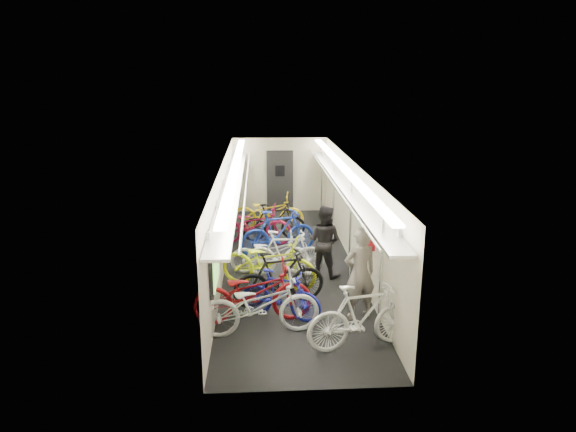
{
  "coord_description": "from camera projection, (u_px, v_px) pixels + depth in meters",
  "views": [
    {
      "loc": [
        -0.68,
        -11.34,
        4.32
      ],
      "look_at": [
        -0.01,
        0.16,
        1.15
      ],
      "focal_mm": 32.0,
      "sensor_mm": 36.0,
      "label": 1
    }
  ],
  "objects": [
    {
      "name": "passenger_near",
      "position": [
        360.0,
        273.0,
        9.28
      ],
      "size": [
        0.71,
        0.56,
        1.71
      ],
      "primitive_type": "imported",
      "rotation": [
        0.0,
        0.0,
        3.41
      ],
      "color": "gray",
      "rests_on": "ground"
    },
    {
      "name": "passenger_mid",
      "position": [
        324.0,
        241.0,
        11.26
      ],
      "size": [
        0.98,
        0.93,
        1.61
      ],
      "primitive_type": "imported",
      "rotation": [
        0.0,
        0.0,
        2.59
      ],
      "color": "black",
      "rests_on": "ground"
    },
    {
      "name": "bicycle_11",
      "position": [
        363.0,
        316.0,
        8.26
      ],
      "size": [
        1.95,
        0.9,
        1.13
      ],
      "primitive_type": "imported",
      "rotation": [
        0.0,
        0.0,
        1.78
      ],
      "color": "white",
      "rests_on": "ground"
    },
    {
      "name": "bicycle_2",
      "position": [
        252.0,
        293.0,
        9.16
      ],
      "size": [
        2.22,
        0.95,
        1.13
      ],
      "primitive_type": "imported",
      "rotation": [
        0.0,
        0.0,
        1.66
      ],
      "color": "maroon",
      "rests_on": "ground"
    },
    {
      "name": "bicycle_9",
      "position": [
        274.0,
        222.0,
        13.74
      ],
      "size": [
        1.77,
        0.71,
        1.03
      ],
      "primitive_type": "imported",
      "rotation": [
        0.0,
        0.0,
        1.7
      ],
      "color": "black",
      "rests_on": "ground"
    },
    {
      "name": "bicycle_8",
      "position": [
        254.0,
        225.0,
        13.44
      ],
      "size": [
        2.09,
        1.0,
        1.06
      ],
      "primitive_type": "imported",
      "rotation": [
        0.0,
        0.0,
        1.42
      ],
      "color": "maroon",
      "rests_on": "ground"
    },
    {
      "name": "bicycle_4",
      "position": [
        269.0,
        262.0,
        10.71
      ],
      "size": [
        2.19,
        1.36,
        1.09
      ],
      "primitive_type": "imported",
      "rotation": [
        0.0,
        0.0,
        1.23
      ],
      "color": "#DCED16",
      "rests_on": "ground"
    },
    {
      "name": "bicycle_0",
      "position": [
        259.0,
        305.0,
        8.72
      ],
      "size": [
        2.14,
        0.94,
        1.09
      ],
      "primitive_type": "imported",
      "rotation": [
        0.0,
        0.0,
        1.68
      ],
      "color": "silver",
      "rests_on": "ground"
    },
    {
      "name": "bicycle_5",
      "position": [
        285.0,
        253.0,
        11.31
      ],
      "size": [
        1.76,
        0.56,
        1.05
      ],
      "primitive_type": "imported",
      "rotation": [
        0.0,
        0.0,
        1.53
      ],
      "color": "white",
      "rests_on": "ground"
    },
    {
      "name": "bicycle_3",
      "position": [
        279.0,
        278.0,
        9.87
      ],
      "size": [
        1.9,
        0.94,
        1.1
      ],
      "primitive_type": "imported",
      "rotation": [
        0.0,
        0.0,
        1.81
      ],
      "color": "black",
      "rests_on": "ground"
    },
    {
      "name": "bicycle_6",
      "position": [
        270.0,
        253.0,
        11.49
      ],
      "size": [
        1.78,
        0.64,
        0.93
      ],
      "primitive_type": "imported",
      "rotation": [
        0.0,
        0.0,
        1.56
      ],
      "color": "silver",
      "rests_on": "ground"
    },
    {
      "name": "bicycle_7",
      "position": [
        278.0,
        233.0,
        12.57
      ],
      "size": [
        2.02,
        1.12,
        1.17
      ],
      "primitive_type": "imported",
      "rotation": [
        0.0,
        0.0,
        1.88
      ],
      "color": "#19329A",
      "rests_on": "ground"
    },
    {
      "name": "bicycle_10",
      "position": [
        268.0,
        212.0,
        14.63
      ],
      "size": [
        2.12,
        0.92,
        1.08
      ],
      "primitive_type": "imported",
      "rotation": [
        0.0,
        0.0,
        1.47
      ],
      "color": "gold",
      "rests_on": "ground"
    },
    {
      "name": "bicycle_1",
      "position": [
        281.0,
        295.0,
        9.32
      ],
      "size": [
        1.6,
        1.04,
        0.93
      ],
      "primitive_type": "imported",
      "rotation": [
        0.0,
        0.0,
        1.14
      ],
      "color": "#191D9A",
      "rests_on": "ground"
    },
    {
      "name": "train_car_shell",
      "position": [
        272.0,
        190.0,
        12.32
      ],
      "size": [
        10.0,
        10.0,
        10.0
      ],
      "color": "black",
      "rests_on": "ground"
    },
    {
      "name": "backpack",
      "position": [
        371.0,
        241.0,
        9.76
      ],
      "size": [
        0.28,
        0.19,
        0.38
      ],
      "primitive_type": "cube",
      "rotation": [
        0.0,
        0.0,
        -0.22
      ],
      "color": "red",
      "rests_on": "passenger_near"
    }
  ]
}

